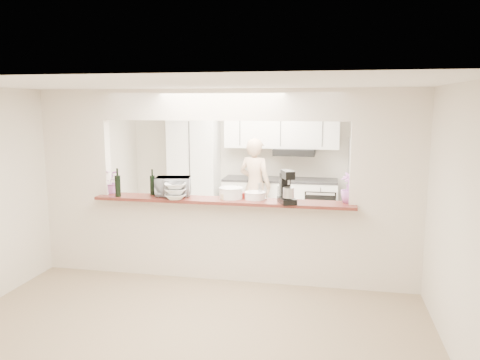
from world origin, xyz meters
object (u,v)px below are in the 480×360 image
(stand_mixer, at_px, (287,189))
(person, at_px, (255,186))
(toaster_oven, at_px, (173,186))
(refrigerator, at_px, (369,187))

(stand_mixer, bearing_deg, person, 108.21)
(stand_mixer, distance_m, person, 2.60)
(toaster_oven, relative_size, stand_mixer, 1.10)
(stand_mixer, bearing_deg, refrigerator, 66.61)
(refrigerator, height_order, toaster_oven, refrigerator)
(refrigerator, relative_size, person, 1.00)
(toaster_oven, bearing_deg, person, 59.59)
(refrigerator, bearing_deg, person, -170.11)
(refrigerator, xyz_separation_m, person, (-2.01, -0.35, 0.00))
(refrigerator, distance_m, toaster_oven, 3.80)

